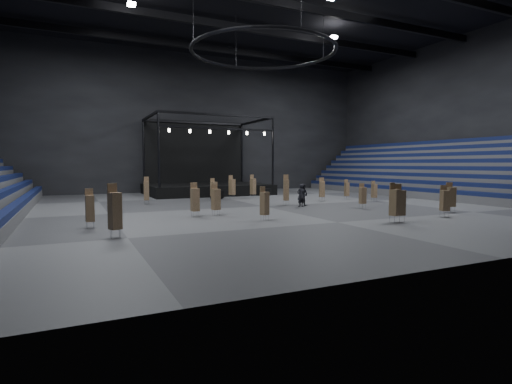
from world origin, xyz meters
name	(u,v)px	position (x,y,z in m)	size (l,w,h in m)	color
floor	(263,206)	(0.00, 0.00, 0.00)	(50.00, 50.00, 0.00)	#4E4F51
wall_back	(193,123)	(0.00, 21.00, 9.00)	(50.00, 0.20, 18.00)	black
wall_right	(466,115)	(25.00, 0.00, 9.00)	(0.20, 42.00, 18.00)	black
bleachers_right	(450,181)	(22.94, 0.00, 1.73)	(7.20, 40.00, 6.40)	#4F4F52
stage	(205,182)	(0.00, 16.24, 1.45)	(14.00, 10.00, 9.20)	black
truss_ring	(263,51)	(0.00, 0.00, 13.00)	(12.30, 12.30, 5.15)	black
roof_girders	(263,0)	(0.00, 0.00, 17.20)	(49.00, 30.35, 0.70)	black
flight_case_left	(217,195)	(-1.27, 8.37, 0.37)	(1.11, 0.56, 0.74)	black
flight_case_mid	(218,195)	(-0.83, 9.24, 0.40)	(1.19, 0.59, 0.79)	black
flight_case_right	(266,192)	(5.46, 10.35, 0.42)	(1.25, 0.62, 0.83)	black
chair_stack_0	(322,189)	(7.42, 2.03, 1.20)	(0.61, 0.61, 2.30)	silver
chair_stack_1	(264,203)	(-3.75, -7.85, 1.14)	(0.56, 0.56, 2.19)	silver
chair_stack_2	(216,199)	(-5.74, -4.18, 1.18)	(0.59, 0.59, 2.22)	silver
chair_stack_3	(374,190)	(11.81, -0.43, 1.05)	(0.47, 0.47, 1.99)	silver
chair_stack_4	(214,189)	(-2.04, 6.99, 1.18)	(0.64, 0.64, 2.21)	silver
chair_stack_5	(363,195)	(6.69, -4.84, 1.09)	(0.54, 0.54, 2.04)	silver
chair_stack_6	(253,186)	(2.72, 8.01, 1.29)	(0.58, 0.58, 2.50)	silver
chair_stack_7	(451,196)	(10.72, -9.91, 1.21)	(0.66, 0.66, 2.25)	silver
chair_stack_8	(146,190)	(-8.75, 6.00, 1.26)	(0.54, 0.54, 2.48)	silver
chair_stack_9	(445,200)	(8.26, -11.43, 1.16)	(0.64, 0.64, 2.16)	silver
chair_stack_10	(400,202)	(3.60, -11.99, 1.25)	(0.56, 0.56, 2.37)	silver
chair_stack_11	(347,189)	(10.73, 2.41, 1.07)	(0.47, 0.47, 2.05)	silver
chair_stack_12	(232,186)	(0.31, 8.01, 1.29)	(0.65, 0.65, 2.45)	silver
chair_stack_13	(395,202)	(3.19, -11.99, 1.29)	(0.62, 0.62, 2.46)	silver
chair_stack_14	(195,199)	(-7.29, -4.32, 1.23)	(0.54, 0.54, 2.35)	silver
chair_stack_15	(90,208)	(-14.00, -6.41, 1.17)	(0.48, 0.48, 2.24)	silver
chair_stack_16	(286,189)	(2.41, 0.27, 1.36)	(0.61, 0.61, 2.68)	silver
chair_stack_17	(115,210)	(-13.03, -10.14, 1.38)	(0.67, 0.67, 2.68)	silver
man_center	(301,195)	(2.77, -1.62, 0.96)	(0.70, 0.46, 1.93)	black
crew_member	(303,195)	(3.39, -0.95, 0.95)	(0.93, 0.72, 1.90)	black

